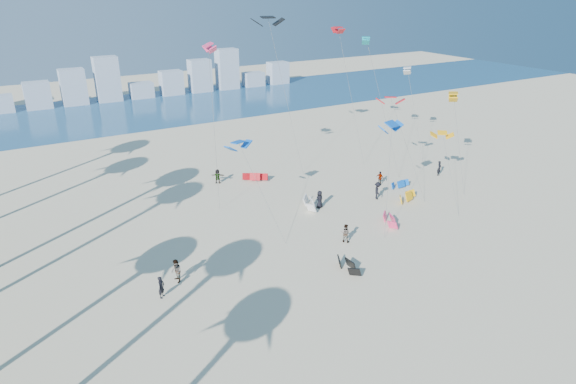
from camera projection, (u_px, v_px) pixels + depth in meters
ground at (379, 361)px, 29.28m from camera, size 220.00×220.00×0.00m
ocean at (114, 112)px, 86.71m from camera, size 220.00×220.00×0.00m
kitesurfer_near at (161, 287)px, 35.00m from camera, size 0.72×0.72×1.69m
kitesurfer_mid at (345, 233)px, 42.67m from camera, size 1.00×1.03×1.67m
kitesurfers_far at (308, 197)px, 49.78m from camera, size 34.70×18.28×1.87m
grounded_kites at (347, 204)px, 49.23m from camera, size 16.90×23.46×0.95m
flying_kites at (347, 67)px, 51.66m from camera, size 29.81×23.37×18.11m
distant_skyline at (94, 86)px, 92.94m from camera, size 85.00×3.00×8.40m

